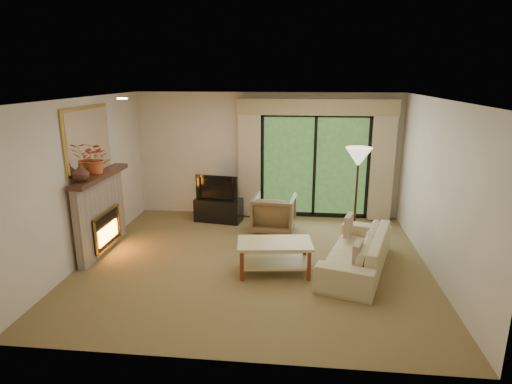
# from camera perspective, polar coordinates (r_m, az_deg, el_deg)

# --- Properties ---
(floor) EXTENTS (5.50, 5.50, 0.00)m
(floor) POSITION_cam_1_polar(r_m,az_deg,el_deg) (7.03, -0.26, -9.33)
(floor) COLOR olive
(floor) RESTS_ON ground
(ceiling) EXTENTS (5.50, 5.50, 0.00)m
(ceiling) POSITION_cam_1_polar(r_m,az_deg,el_deg) (6.40, -0.29, 12.34)
(ceiling) COLOR white
(ceiling) RESTS_ON ground
(wall_back) EXTENTS (5.00, 0.00, 5.00)m
(wall_back) POSITION_cam_1_polar(r_m,az_deg,el_deg) (9.03, 1.47, 4.92)
(wall_back) COLOR beige
(wall_back) RESTS_ON ground
(wall_front) EXTENTS (5.00, 0.00, 5.00)m
(wall_front) POSITION_cam_1_polar(r_m,az_deg,el_deg) (4.24, -4.01, -7.40)
(wall_front) COLOR beige
(wall_front) RESTS_ON ground
(wall_left) EXTENTS (0.00, 5.00, 5.00)m
(wall_left) POSITION_cam_1_polar(r_m,az_deg,el_deg) (7.41, -21.92, 1.47)
(wall_left) COLOR beige
(wall_left) RESTS_ON ground
(wall_right) EXTENTS (0.00, 5.00, 5.00)m
(wall_right) POSITION_cam_1_polar(r_m,az_deg,el_deg) (6.87, 23.17, 0.31)
(wall_right) COLOR beige
(wall_right) RESTS_ON ground
(fireplace) EXTENTS (0.24, 1.70, 1.37)m
(fireplace) POSITION_cam_1_polar(r_m,az_deg,el_deg) (7.69, -19.99, -2.63)
(fireplace) COLOR gray
(fireplace) RESTS_ON floor
(mirror) EXTENTS (0.07, 1.45, 1.02)m
(mirror) POSITION_cam_1_polar(r_m,az_deg,el_deg) (7.46, -21.47, 6.69)
(mirror) COLOR gold
(mirror) RESTS_ON wall_left
(sliding_door) EXTENTS (2.26, 0.10, 2.16)m
(sliding_door) POSITION_cam_1_polar(r_m,az_deg,el_deg) (9.00, 7.81, 3.44)
(sliding_door) COLOR black
(sliding_door) RESTS_ON floor
(curtain_left) EXTENTS (0.45, 0.18, 2.35)m
(curtain_left) POSITION_cam_1_polar(r_m,az_deg,el_deg) (8.93, -0.86, 4.14)
(curtain_left) COLOR tan
(curtain_left) RESTS_ON floor
(curtain_right) EXTENTS (0.45, 0.18, 2.35)m
(curtain_right) POSITION_cam_1_polar(r_m,az_deg,el_deg) (9.01, 16.48, 3.62)
(curtain_right) COLOR tan
(curtain_right) RESTS_ON floor
(cornice) EXTENTS (3.20, 0.24, 0.32)m
(cornice) POSITION_cam_1_polar(r_m,az_deg,el_deg) (8.74, 8.12, 11.17)
(cornice) COLOR tan
(cornice) RESTS_ON wall_back
(media_console) EXTENTS (1.00, 0.57, 0.47)m
(media_console) POSITION_cam_1_polar(r_m,az_deg,el_deg) (8.89, -4.99, -2.38)
(media_console) COLOR black
(media_console) RESTS_ON floor
(tv) EXTENTS (0.89, 0.25, 0.51)m
(tv) POSITION_cam_1_polar(r_m,az_deg,el_deg) (8.75, -5.07, 0.69)
(tv) COLOR black
(tv) RESTS_ON media_console
(armchair) EXTENTS (0.85, 0.87, 0.73)m
(armchair) POSITION_cam_1_polar(r_m,az_deg,el_deg) (8.22, 2.39, -2.89)
(armchair) COLOR brown
(armchair) RESTS_ON floor
(sofa) EXTENTS (1.38, 2.23, 0.61)m
(sofa) POSITION_cam_1_polar(r_m,az_deg,el_deg) (6.86, 13.24, -7.64)
(sofa) COLOR tan
(sofa) RESTS_ON floor
(pillow_near) EXTENTS (0.18, 0.35, 0.34)m
(pillow_near) POSITION_cam_1_polar(r_m,az_deg,el_deg) (6.22, 13.37, -8.05)
(pillow_near) COLOR brown
(pillow_near) RESTS_ON sofa
(pillow_far) EXTENTS (0.19, 0.37, 0.36)m
(pillow_far) POSITION_cam_1_polar(r_m,az_deg,el_deg) (7.33, 12.25, -4.31)
(pillow_far) COLOR brown
(pillow_far) RESTS_ON sofa
(coffee_table) EXTENTS (1.19, 0.75, 0.50)m
(coffee_table) POSITION_cam_1_polar(r_m,az_deg,el_deg) (6.59, 2.49, -8.71)
(coffee_table) COLOR #CEBE7F
(coffee_table) RESTS_ON floor
(floor_lamp) EXTENTS (0.56, 0.56, 1.72)m
(floor_lamp) POSITION_cam_1_polar(r_m,az_deg,el_deg) (7.81, 13.19, -0.46)
(floor_lamp) COLOR beige
(floor_lamp) RESTS_ON floor
(vase) EXTENTS (0.34, 0.34, 0.28)m
(vase) POSITION_cam_1_polar(r_m,az_deg,el_deg) (7.00, -22.38, 2.42)
(vase) COLOR #45261C
(vase) RESTS_ON fireplace
(branches) EXTENTS (0.53, 0.48, 0.51)m
(branches) POSITION_cam_1_polar(r_m,az_deg,el_deg) (7.44, -20.57, 4.24)
(branches) COLOR #D05C2E
(branches) RESTS_ON fireplace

